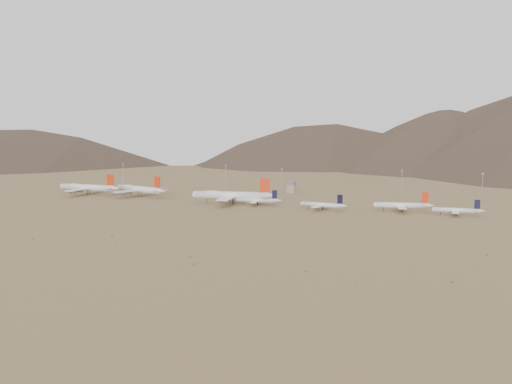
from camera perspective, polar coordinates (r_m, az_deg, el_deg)
The scene contains 16 objects.
ground at distance 481.27m, azimuth -5.26°, elevation -1.39°, with size 3000.00×3000.00×0.00m, color #9F8052.
mountain_ridge at distance 1332.32m, azimuth 15.73°, elevation 9.80°, with size 4400.00×1000.00×300.00m.
widebody_west at distance 583.81m, azimuth -16.50°, elevation 0.44°, with size 70.06×54.24×20.84m.
widebody_centre at distance 556.31m, azimuth -11.62°, elevation 0.29°, with size 68.30×53.63×20.58m.
widebody_east at distance 489.31m, azimuth -2.44°, elevation -0.32°, with size 74.31×58.75×22.62m.
narrowbody_a at distance 482.93m, azimuth 0.21°, elevation -0.83°, with size 39.05×28.81×13.15m.
narrowbody_b at distance 456.86m, azimuth 6.69°, elevation -1.28°, with size 40.01×28.61×13.20m.
narrowbody_c at distance 460.34m, azimuth 14.47°, elevation -1.29°, with size 45.30×33.76×15.53m.
narrowbody_d at distance 451.09m, azimuth 19.51°, elevation -1.73°, with size 37.80×27.50×12.53m.
control_tower at distance 573.25m, azimuth 3.61°, elevation 0.40°, with size 8.00×8.00×12.00m.
mast_far_west at distance 672.58m, azimuth -13.15°, elevation 1.89°, with size 2.00×0.60×25.70m.
mast_west at distance 627.35m, azimuth -3.04°, elevation 1.74°, with size 2.00×0.60×25.70m.
mast_centre at distance 559.18m, azimuth 2.60°, elevation 1.17°, with size 2.00×0.60×25.70m.
mast_east at distance 555.76m, azimuth 14.36°, elevation 0.95°, with size 2.00×0.60×25.70m.
mast_far_east at distance 538.39m, azimuth 21.70°, elevation 0.53°, with size 2.00×0.60×25.70m.
desert_scrub at distance 376.95m, azimuth -13.08°, elevation -3.64°, with size 442.58×175.03×0.97m.
Camera 1 is at (250.56, -405.76, 64.78)m, focal length 40.00 mm.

